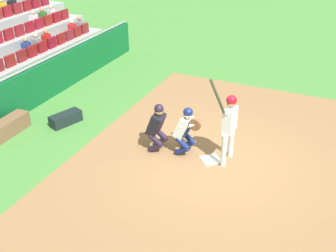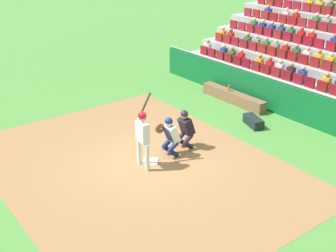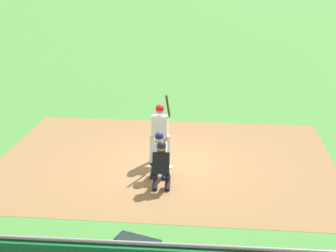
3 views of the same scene
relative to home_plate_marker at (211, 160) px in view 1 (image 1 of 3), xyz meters
name	(u,v)px [view 1 (image 1 of 3)]	position (x,y,z in m)	size (l,w,h in m)	color
ground_plane	(211,160)	(0.00, 0.00, -0.02)	(160.00, 160.00, 0.00)	#49863B
infield_dirt_patch	(231,165)	(0.00, 0.50, -0.01)	(9.77, 7.38, 0.01)	#926943
home_plate_marker	(211,160)	(0.00, 0.00, 0.00)	(0.44, 0.44, 0.02)	white
batter_at_plate	(229,122)	(-0.12, 0.34, 1.07)	(0.62, 0.61, 2.16)	silver
catcher_crouching	(186,128)	(-0.05, -0.69, 0.70)	(0.49, 0.72, 1.29)	navy
home_plate_umpire	(157,125)	(0.07, -1.40, 0.69)	(0.47, 0.46, 1.30)	#251A2D
dugout_wall	(16,96)	(0.00, -5.97, 0.60)	(13.08, 0.24, 1.28)	#0F5D2D
equipment_duffel_bag	(66,119)	(-0.11, -4.36, 0.15)	(0.90, 0.36, 0.32)	black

